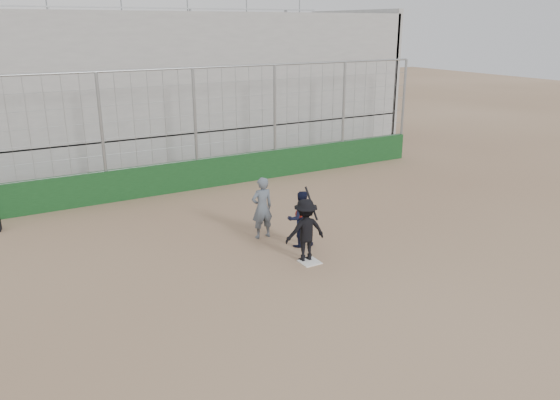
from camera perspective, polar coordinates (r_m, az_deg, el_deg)
ground at (r=12.90m, az=3.12°, el=-6.53°), size 90.00×90.00×0.00m
home_plate at (r=12.90m, az=3.12°, el=-6.49°), size 0.44×0.44×0.02m
backstop at (r=18.54m, az=-8.67°, el=4.06°), size 18.10×0.25×4.04m
bleachers at (r=22.83m, az=-13.57°, el=11.38°), size 20.25×6.70×6.98m
batter_at_plate at (r=12.75m, az=2.67°, el=-3.16°), size 1.03×0.77×1.69m
catcher_crouched at (r=13.62m, az=2.17°, el=-2.91°), size 0.79×0.67×1.00m
umpire at (r=14.10m, az=-1.88°, el=-1.13°), size 0.60×0.39×1.47m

